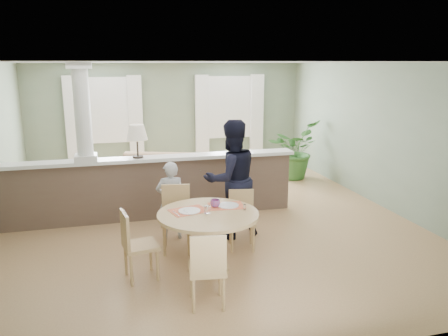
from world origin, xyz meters
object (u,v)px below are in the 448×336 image
object	(u,v)px
chair_near	(208,267)
man_person	(231,179)
child_person	(171,201)
sofa	(169,175)
chair_far_boy	(176,215)
chair_far_man	(242,216)
chair_side	(135,242)
dining_table	(208,224)
houseplant	(293,150)

from	to	relation	value
chair_near	man_person	world-z (taller)	man_person
child_person	sofa	bearing A→B (deg)	-94.01
chair_far_boy	man_person	xyz separation A→B (m)	(0.92, 0.30, 0.40)
sofa	chair_far_man	distance (m)	3.06
chair_near	chair_side	size ratio (longest dim) A/B	1.00
chair_far_man	child_person	xyz separation A→B (m)	(-0.97, 0.58, 0.14)
child_person	chair_far_boy	bearing A→B (deg)	95.39
man_person	chair_side	bearing A→B (deg)	23.47
chair_near	child_person	world-z (taller)	child_person
chair_far_man	sofa	bearing A→B (deg)	114.98
dining_table	chair_far_man	world-z (taller)	dining_table
child_person	chair_far_man	bearing A→B (deg)	152.18
dining_table	chair_far_boy	bearing A→B (deg)	111.73
chair_side	child_person	bearing A→B (deg)	-36.83
dining_table	chair_far_man	distance (m)	0.90
chair_far_boy	child_person	world-z (taller)	child_person
houseplant	sofa	bearing A→B (deg)	-168.87
chair_far_boy	chair_side	xyz separation A→B (m)	(-0.64, -0.80, -0.03)
sofa	child_person	world-z (taller)	child_person
chair_near	houseplant	bearing A→B (deg)	-114.74
chair_near	chair_far_man	bearing A→B (deg)	-111.73
chair_side	child_person	xyz separation A→B (m)	(0.63, 1.21, 0.12)
houseplant	chair_side	distance (m)	5.79
sofa	chair_far_man	bearing A→B (deg)	-58.29
houseplant	man_person	distance (m)	3.94
sofa	child_person	xyz separation A→B (m)	(-0.29, -2.40, 0.21)
chair_far_man	houseplant	bearing A→B (deg)	68.61
chair_far_boy	chair_side	world-z (taller)	chair_far_boy
chair_far_man	chair_side	world-z (taller)	chair_side
chair_far_man	child_person	distance (m)	1.14
chair_side	man_person	size ratio (longest dim) A/B	0.49
houseplant	chair_near	size ratio (longest dim) A/B	1.51
chair_far_boy	sofa	bearing A→B (deg)	93.17
dining_table	chair_side	size ratio (longest dim) A/B	1.46
houseplant	child_person	xyz separation A→B (m)	(-3.34, -3.00, -0.07)
chair_far_boy	child_person	xyz separation A→B (m)	(-0.02, 0.41, 0.09)
chair_near	child_person	xyz separation A→B (m)	(-0.11, 2.11, 0.12)
child_person	man_person	bearing A→B (deg)	175.86
dining_table	man_person	xyz separation A→B (m)	(0.61, 1.07, 0.29)
chair_far_man	man_person	xyz separation A→B (m)	(-0.03, 0.46, 0.46)
dining_table	man_person	world-z (taller)	man_person
chair_side	sofa	bearing A→B (deg)	-23.76
sofa	houseplant	xyz separation A→B (m)	(3.05, 0.60, 0.28)
dining_table	chair_far_boy	xyz separation A→B (m)	(-0.31, 0.77, -0.11)
houseplant	chair_near	xyz separation A→B (m)	(-3.23, -5.11, -0.18)
houseplant	dining_table	distance (m)	5.16
sofa	chair_near	size ratio (longest dim) A/B	3.05
dining_table	chair_side	distance (m)	0.96
chair_far_boy	chair_near	bearing A→B (deg)	-78.25
houseplant	chair_far_boy	bearing A→B (deg)	-134.19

